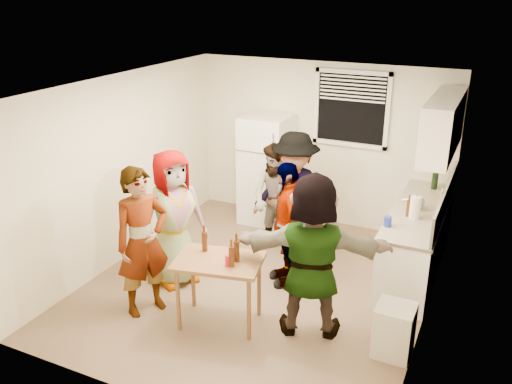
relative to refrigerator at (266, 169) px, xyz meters
The scene contains 23 objects.
room 2.20m from the refrigerator, 68.25° to the right, with size 4.00×4.50×2.50m, color #EEE6CD, non-canonical shape.
window 1.60m from the refrigerator, 15.38° to the left, with size 1.12×0.10×1.06m, color white, non-canonical shape.
refrigerator is the anchor object (origin of this frame).
counter_lower 2.59m from the refrigerator, 16.59° to the right, with size 0.60×2.20×0.86m, color white.
countertop 2.56m from the refrigerator, 16.59° to the right, with size 0.64×2.22×0.04m, color #B8A994.
backsplash 2.84m from the refrigerator, 14.94° to the right, with size 0.03×2.20×0.36m, color #A9A49B.
upper_cabinets 2.85m from the refrigerator, 11.61° to the right, with size 0.34×1.60×0.70m, color white.
kettle 2.51m from the refrigerator, 17.17° to the right, with size 0.24×0.20×0.20m, color silver, non-canonical shape.
paper_towel 2.65m from the refrigerator, 23.34° to the right, with size 0.13×0.13×0.28m, color white.
wine_bottle 2.50m from the refrigerator, ahead, with size 0.08×0.08×0.33m, color black.
beer_bottle_counter 2.56m from the refrigerator, 23.51° to the right, with size 0.05×0.05×0.21m, color #47230C.
blue_cup 2.61m from the refrigerator, 32.87° to the right, with size 0.09×0.09×0.12m, color #1E34B9.
picture_frame 2.70m from the refrigerator, ahead, with size 0.02×0.20×0.17m, color #CDCD51.
trash_bin 3.64m from the refrigerator, 44.65° to the right, with size 0.38×0.38×0.55m, color beige.
serving_table 3.00m from the refrigerator, 76.06° to the right, with size 0.93×0.62×0.79m, color brown, non-canonical shape.
beer_bottle_table 2.88m from the refrigerator, 72.10° to the right, with size 0.06×0.06×0.24m, color #47230C.
red_cup 2.97m from the refrigerator, 73.35° to the right, with size 0.09×0.09×0.12m, color #B70C31.
guest_grey 2.39m from the refrigerator, 96.43° to the right, with size 0.85×1.73×0.55m, color gray.
guest_stripe 3.06m from the refrigerator, 93.81° to the right, with size 0.64×1.74×0.42m, color #141933.
guest_back_left 1.37m from the refrigerator, 58.02° to the right, with size 0.76×1.56×0.59m, color brown.
guest_back_right 1.48m from the refrigerator, 47.51° to the right, with size 1.13×1.75×0.65m, color #3D3D43.
guest_black 2.12m from the refrigerator, 58.31° to the right, with size 0.94×1.60×0.39m, color black.
guest_orange 3.12m from the refrigerator, 56.67° to the right, with size 1.68×1.82×0.54m, color #BC7743.
Camera 1 is at (2.50, -5.40, 3.56)m, focal length 38.00 mm.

